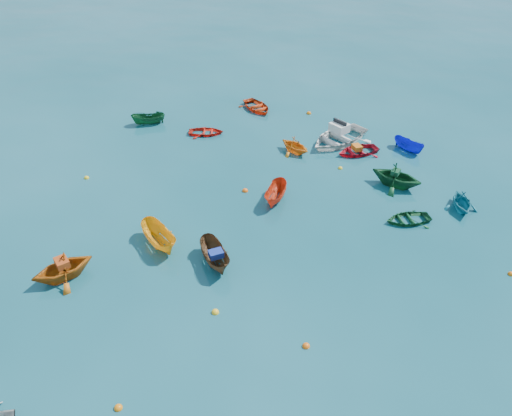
{
  "coord_description": "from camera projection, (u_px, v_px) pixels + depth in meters",
  "views": [
    {
      "loc": [
        2.3,
        -18.14,
        16.98
      ],
      "look_at": [
        0.0,
        5.0,
        0.4
      ],
      "focal_mm": 35.0,
      "sensor_mm": 36.0,
      "label": 1
    }
  ],
  "objects": [
    {
      "name": "dinghy_orange_w",
      "position": [
        65.0,
        278.0,
        24.46
      ],
      "size": [
        3.87,
        3.83,
        1.54
      ],
      "primitive_type": "imported",
      "rotation": [
        0.0,
        0.0,
        -0.85
      ],
      "color": "#BA5B11",
      "rests_on": "ground"
    },
    {
      "name": "buoy_or_e",
      "position": [
        309.0,
        114.0,
        39.84
      ],
      "size": [
        0.39,
        0.39,
        0.39
      ],
      "primitive_type": "sphere",
      "color": "orange",
      "rests_on": "ground"
    },
    {
      "name": "tarp_orange_a",
      "position": [
        62.0,
        263.0,
        23.92
      ],
      "size": [
        0.93,
        0.95,
        0.37
      ],
      "primitive_type": "cube",
      "rotation": [
        0.0,
        0.0,
        -0.85
      ],
      "color": "#B43E12",
      "rests_on": "dinghy_orange_w"
    },
    {
      "name": "buoy_ye_d",
      "position": [
        87.0,
        178.0,
        31.93
      ],
      "size": [
        0.33,
        0.33,
        0.33
      ],
      "primitive_type": "sphere",
      "color": "yellow",
      "rests_on": "ground"
    },
    {
      "name": "dinghy_red_nw",
      "position": [
        206.0,
        134.0,
        36.97
      ],
      "size": [
        2.72,
        2.05,
        0.53
      ],
      "primitive_type": "imported",
      "rotation": [
        0.0,
        0.0,
        1.65
      ],
      "color": "red",
      "rests_on": "ground"
    },
    {
      "name": "buoy_ye_a",
      "position": [
        215.0,
        313.0,
        22.59
      ],
      "size": [
        0.35,
        0.35,
        0.35
      ],
      "primitive_type": "sphere",
      "color": "yellow",
      "rests_on": "ground"
    },
    {
      "name": "dinghy_green_e",
      "position": [
        407.0,
        221.0,
        28.2
      ],
      "size": [
        3.0,
        2.5,
        0.54
      ],
      "primitive_type": "imported",
      "rotation": [
        0.0,
        0.0,
        -1.29
      ],
      "color": "#114924",
      "rests_on": "ground"
    },
    {
      "name": "dinghy_orange_far",
      "position": [
        294.0,
        152.0,
        34.74
      ],
      "size": [
        3.12,
        3.08,
        1.24
      ],
      "primitive_type": "imported",
      "rotation": [
        0.0,
        0.0,
        0.86
      ],
      "color": "orange",
      "rests_on": "ground"
    },
    {
      "name": "sampan_green_far",
      "position": [
        149.0,
        124.0,
        38.32
      ],
      "size": [
        2.71,
        1.65,
        0.98
      ],
      "primitive_type": "imported",
      "rotation": [
        0.0,
        0.0,
        -1.28
      ],
      "color": "#124D26",
      "rests_on": "ground"
    },
    {
      "name": "motorboat_white",
      "position": [
        338.0,
        142.0,
        35.92
      ],
      "size": [
        5.92,
        5.97,
        1.62
      ],
      "primitive_type": "imported",
      "rotation": [
        0.0,
        0.0,
        -0.76
      ],
      "color": "silver",
      "rests_on": "ground"
    },
    {
      "name": "sampan_yellow_mid",
      "position": [
        161.0,
        245.0,
        26.47
      ],
      "size": [
        2.94,
        3.17,
        1.22
      ],
      "primitive_type": "imported",
      "rotation": [
        0.0,
        0.0,
        0.7
      ],
      "color": "#FFA816",
      "rests_on": "ground"
    },
    {
      "name": "buoy_or_b",
      "position": [
        306.0,
        346.0,
        21.04
      ],
      "size": [
        0.33,
        0.33,
        0.33
      ],
      "primitive_type": "sphere",
      "color": "#FC620D",
      "rests_on": "ground"
    },
    {
      "name": "tarp_orange_b",
      "position": [
        357.0,
        147.0,
        34.28
      ],
      "size": [
        0.78,
        0.86,
        0.34
      ],
      "primitive_type": "cube",
      "rotation": [
        0.0,
        0.0,
        -1.13
      ],
      "color": "orange",
      "rests_on": "dinghy_red_ne"
    },
    {
      "name": "dinghy_green_n",
      "position": [
        395.0,
        186.0,
        31.21
      ],
      "size": [
        3.97,
        3.78,
        1.63
      ],
      "primitive_type": "imported",
      "rotation": [
        0.0,
        0.0,
        1.11
      ],
      "color": "#104723",
      "rests_on": "ground"
    },
    {
      "name": "buoy_or_d",
      "position": [
        511.0,
        274.0,
        24.64
      ],
      "size": [
        0.3,
        0.3,
        0.3
      ],
      "primitive_type": "sphere",
      "color": "#D8640B",
      "rests_on": "ground"
    },
    {
      "name": "buoy_ye_c",
      "position": [
        205.0,
        243.0,
        26.65
      ],
      "size": [
        0.37,
        0.37,
        0.37
      ],
      "primitive_type": "sphere",
      "color": "yellow",
      "rests_on": "ground"
    },
    {
      "name": "sampan_orange_n",
      "position": [
        276.0,
        200.0,
        29.9
      ],
      "size": [
        1.57,
        2.91,
        1.07
      ],
      "primitive_type": "imported",
      "rotation": [
        0.0,
        0.0,
        -0.2
      ],
      "color": "red",
      "rests_on": "ground"
    },
    {
      "name": "sampan_blue_far",
      "position": [
        408.0,
        150.0,
        34.94
      ],
      "size": [
        2.32,
        2.32,
        0.92
      ],
      "primitive_type": "imported",
      "rotation": [
        0.0,
        0.0,
        0.79
      ],
      "color": "#101AD0",
      "rests_on": "ground"
    },
    {
      "name": "dinghy_cyan_se",
      "position": [
        460.0,
        209.0,
        29.2
      ],
      "size": [
        2.06,
        2.36,
        1.19
      ],
      "primitive_type": "imported",
      "rotation": [
        0.0,
        0.0,
        0.05
      ],
      "color": "#16768B",
      "rests_on": "ground"
    },
    {
      "name": "buoy_or_c",
      "position": [
        245.0,
        191.0,
        30.71
      ],
      "size": [
        0.37,
        0.37,
        0.37
      ],
      "primitive_type": "sphere",
      "color": "#F7590D",
      "rests_on": "ground"
    },
    {
      "name": "tarp_blue_a",
      "position": [
        216.0,
        254.0,
        24.77
      ],
      "size": [
        0.87,
        0.8,
        0.34
      ],
      "primitive_type": "cube",
      "rotation": [
        0.0,
        0.0,
        0.49
      ],
      "color": "navy",
      "rests_on": "sampan_brown_mid"
    },
    {
      "name": "sampan_brown_mid",
      "position": [
        216.0,
        263.0,
        25.31
      ],
      "size": [
        2.37,
        3.12,
        1.14
      ],
      "primitive_type": "imported",
      "rotation": [
        0.0,
        0.0,
        0.49
      ],
      "color": "brown",
      "rests_on": "ground"
    },
    {
      "name": "buoy_ye_e",
      "position": [
        340.0,
        168.0,
        32.91
      ],
      "size": [
        0.3,
        0.3,
        0.3
      ],
      "primitive_type": "sphere",
      "color": "yellow",
      "rests_on": "ground"
    },
    {
      "name": "ground",
      "position": [
        246.0,
        273.0,
        24.74
      ],
      "size": [
        160.0,
        160.0,
        0.0
      ],
      "primitive_type": "plane",
      "color": "#0A424B",
      "rests_on": "ground"
    },
    {
      "name": "dinghy_red_far",
      "position": [
        257.0,
        109.0,
        40.51
      ],
      "size": [
        3.76,
        3.97,
        0.67
      ],
      "primitive_type": "imported",
      "rotation": [
        0.0,
        0.0,
        0.62
      ],
      "color": "red",
      "rests_on": "ground"
    },
    {
      "name": "tarp_green_b",
      "position": [
        396.0,
        172.0,
        30.7
      ],
      "size": [
        0.68,
        0.74,
        0.29
      ],
      "primitive_type": "cube",
      "rotation": [
        0.0,
        0.0,
        1.11
      ],
      "color": "#114526",
      "rests_on": "dinghy_green_n"
    },
    {
      "name": "buoy_or_a",
      "position": [
        118.0,
        408.0,
        18.7
      ],
      "size": [
        0.32,
        0.32,
        0.32
      ],
      "primitive_type": "sphere",
      "color": "orange",
      "rests_on": "ground"
    },
    {
      "name": "dinghy_red_ne",
      "position": [
        357.0,
        153.0,
        34.58
      ],
      "size": [
        3.59,
        3.19,
        0.62
      ],
      "primitive_type": "imported",
      "rotation": [
        0.0,
        0.0,
        -1.13
      ],
      "color": "#B70F1E",
      "rests_on": "ground"
    }
  ]
}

